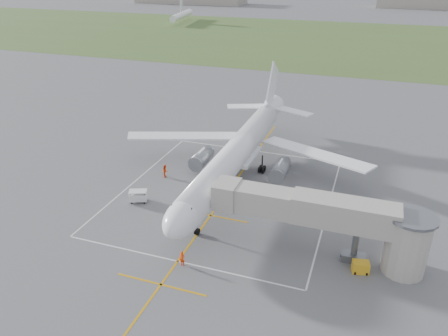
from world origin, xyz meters
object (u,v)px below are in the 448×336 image
(airliner, at_px, (237,153))
(ramp_worker_nose, at_px, (182,259))
(jet_bridge, at_px, (336,220))
(ramp_worker_wing, at_px, (165,171))
(baggage_cart, at_px, (138,196))
(gpu_unit, at_px, (361,267))

(airliner, relative_size, ramp_worker_nose, 27.38)
(jet_bridge, distance_m, ramp_worker_wing, 28.83)
(airliner, distance_m, ramp_worker_wing, 11.29)
(ramp_worker_wing, bearing_deg, airliner, -102.46)
(airliner, height_order, ramp_worker_nose, airliner)
(airliner, relative_size, ramp_worker_wing, 23.86)
(airliner, height_order, ramp_worker_wing, airliner)
(airliner, bearing_deg, ramp_worker_nose, -87.95)
(airliner, distance_m, jet_bridge, 21.22)
(airliner, bearing_deg, jet_bridge, -42.19)
(jet_bridge, distance_m, ramp_worker_nose, 16.94)
(airliner, xyz_separation_m, ramp_worker_wing, (-10.42, -2.68, -3.41))
(jet_bridge, height_order, ramp_worker_nose, jet_bridge)
(baggage_cart, relative_size, ramp_worker_nose, 1.60)
(jet_bridge, xyz_separation_m, baggage_cart, (-26.21, 3.53, -3.90))
(ramp_worker_nose, bearing_deg, baggage_cart, 137.35)
(ramp_worker_wing, bearing_deg, jet_bridge, -140.77)
(jet_bridge, relative_size, ramp_worker_nose, 13.70)
(jet_bridge, bearing_deg, gpu_unit, -28.60)
(airliner, relative_size, jet_bridge, 2.00)
(gpu_unit, bearing_deg, ramp_worker_wing, 142.75)
(gpu_unit, xyz_separation_m, ramp_worker_wing, (-29.28, 13.29, 0.35))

